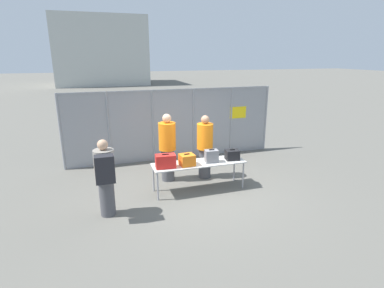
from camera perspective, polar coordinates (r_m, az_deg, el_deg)
The scene contains 12 objects.
ground_plane at distance 7.84m, azimuth 1.27°, elevation -8.47°, with size 120.00×120.00×0.00m, color #605E56.
fence_section at distance 9.75m, azimuth -3.43°, elevation 3.96°, with size 6.87×0.07×2.30m.
inspection_table at distance 7.52m, azimuth 1.32°, elevation -3.93°, with size 2.35×0.65×0.73m.
suitcase_red at distance 7.15m, azimuth -5.06°, elevation -3.28°, with size 0.49×0.29×0.35m.
suitcase_orange at distance 7.29m, azimuth -0.96°, elevation -3.03°, with size 0.37×0.34×0.30m.
suitcase_grey at distance 7.50m, azimuth 3.74°, elevation -2.31°, with size 0.34×0.23×0.34m.
suitcase_black at distance 7.75m, azimuth 7.65°, elevation -2.04°, with size 0.37×0.32×0.28m.
traveler_hooded at distance 6.46m, azimuth -16.19°, elevation -5.82°, with size 0.42×0.65×1.69m.
security_worker_near at distance 8.23m, azimuth 2.46°, elevation -0.40°, with size 0.44×0.44×1.77m.
security_worker_far at distance 8.06m, azimuth -4.71°, elevation -0.52°, with size 0.46×0.46×1.85m.
utility_trailer at distance 12.41m, azimuth -1.22°, elevation 2.79°, with size 3.51×2.19×0.62m.
distant_hangar at distance 38.54m, azimuth -16.91°, elevation 16.53°, with size 10.01×8.41×7.55m.
Camera 1 is at (-2.34, -6.71, 3.31)m, focal length 28.00 mm.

